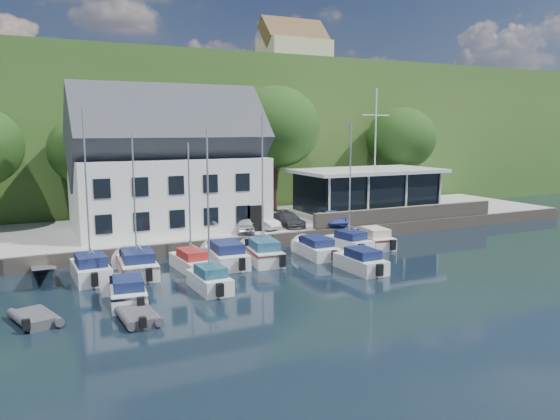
% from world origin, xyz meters
% --- Properties ---
extents(ground, '(180.00, 180.00, 0.00)m').
position_xyz_m(ground, '(0.00, 0.00, 0.00)').
color(ground, black).
rests_on(ground, ground).
extents(quay, '(60.00, 13.00, 1.00)m').
position_xyz_m(quay, '(0.00, 17.50, 0.50)').
color(quay, gray).
rests_on(quay, ground).
extents(quay_face, '(60.00, 0.30, 1.00)m').
position_xyz_m(quay_face, '(0.00, 11.00, 0.50)').
color(quay_face, '#685E53').
rests_on(quay_face, ground).
extents(hillside, '(160.00, 75.00, 16.00)m').
position_xyz_m(hillside, '(0.00, 62.00, 8.00)').
color(hillside, '#294F1D').
rests_on(hillside, ground).
extents(field_patch, '(50.00, 30.00, 0.30)m').
position_xyz_m(field_patch, '(8.00, 70.00, 16.15)').
color(field_patch, '#5D6834').
rests_on(field_patch, hillside).
extents(farmhouse, '(10.40, 7.00, 8.20)m').
position_xyz_m(farmhouse, '(22.00, 52.00, 20.10)').
color(farmhouse, '#BCB38C').
rests_on(farmhouse, hillside).
extents(harbor_building, '(14.40, 8.20, 8.70)m').
position_xyz_m(harbor_building, '(-7.00, 16.50, 5.35)').
color(harbor_building, silver).
rests_on(harbor_building, quay).
extents(club_pavilion, '(13.20, 7.20, 4.10)m').
position_xyz_m(club_pavilion, '(11.00, 16.00, 3.05)').
color(club_pavilion, black).
rests_on(club_pavilion, quay).
extents(seawall, '(18.00, 0.50, 1.20)m').
position_xyz_m(seawall, '(12.00, 11.40, 1.60)').
color(seawall, '#685E53').
rests_on(seawall, quay).
extents(gangway, '(1.20, 6.00, 1.40)m').
position_xyz_m(gangway, '(-16.50, 9.00, 0.00)').
color(gangway, silver).
rests_on(gangway, ground).
extents(car_silver, '(2.27, 3.54, 1.12)m').
position_xyz_m(car_silver, '(-2.32, 12.66, 1.56)').
color(car_silver, silver).
rests_on(car_silver, quay).
extents(car_white, '(2.13, 3.65, 1.14)m').
position_xyz_m(car_white, '(-0.61, 13.41, 1.57)').
color(car_white, silver).
rests_on(car_white, quay).
extents(car_dgrey, '(1.62, 3.89, 1.12)m').
position_xyz_m(car_dgrey, '(1.71, 13.37, 1.56)').
color(car_dgrey, '#2E2F33').
rests_on(car_dgrey, quay).
extents(car_blue, '(2.22, 3.76, 1.21)m').
position_xyz_m(car_blue, '(5.29, 12.57, 1.60)').
color(car_blue, '#33449C').
rests_on(car_blue, quay).
extents(flagpole, '(2.64, 0.20, 11.02)m').
position_xyz_m(flagpole, '(9.72, 13.07, 6.51)').
color(flagpole, silver).
rests_on(flagpole, quay).
extents(tree_1, '(6.54, 6.54, 8.94)m').
position_xyz_m(tree_1, '(-12.09, 22.14, 5.47)').
color(tree_1, '#17330F').
rests_on(tree_1, quay).
extents(tree_2, '(7.86, 7.86, 10.74)m').
position_xyz_m(tree_2, '(-3.76, 22.21, 6.37)').
color(tree_2, '#17330F').
rests_on(tree_2, quay).
extents(tree_3, '(8.55, 8.55, 11.69)m').
position_xyz_m(tree_3, '(4.62, 22.01, 6.85)').
color(tree_3, '#17330F').
rests_on(tree_3, quay).
extents(tree_5, '(7.27, 7.27, 9.94)m').
position_xyz_m(tree_5, '(19.03, 21.55, 5.97)').
color(tree_5, '#17330F').
rests_on(tree_5, quay).
extents(boat_r1_0, '(2.19, 5.82, 9.50)m').
position_xyz_m(boat_r1_0, '(-13.99, 7.64, 4.75)').
color(boat_r1_0, silver).
rests_on(boat_r1_0, ground).
extents(boat_r1_1, '(2.72, 6.67, 9.35)m').
position_xyz_m(boat_r1_1, '(-11.33, 7.68, 4.68)').
color(boat_r1_1, silver).
rests_on(boat_r1_1, ground).
extents(boat_r1_2, '(2.04, 5.91, 8.25)m').
position_xyz_m(boat_r1_2, '(-8.11, 7.22, 4.12)').
color(boat_r1_2, silver).
rests_on(boat_r1_2, ground).
extents(boat_r1_3, '(2.60, 6.71, 1.55)m').
position_xyz_m(boat_r1_3, '(-5.70, 7.62, 0.77)').
color(boat_r1_3, silver).
rests_on(boat_r1_3, ground).
extents(boat_r1_4, '(2.80, 6.36, 9.53)m').
position_xyz_m(boat_r1_4, '(-3.27, 7.16, 4.76)').
color(boat_r1_4, silver).
rests_on(boat_r1_4, ground).
extents(boat_r1_5, '(2.32, 6.21, 1.36)m').
position_xyz_m(boat_r1_5, '(0.73, 7.21, 0.68)').
color(boat_r1_5, silver).
rests_on(boat_r1_5, ground).
extents(boat_r1_6, '(2.61, 5.54, 8.86)m').
position_xyz_m(boat_r1_6, '(3.78, 7.71, 4.43)').
color(boat_r1_6, silver).
rests_on(boat_r1_6, ground).
extents(boat_r1_7, '(2.47, 5.78, 1.49)m').
position_xyz_m(boat_r1_7, '(6.00, 7.88, 0.74)').
color(boat_r1_7, silver).
rests_on(boat_r1_7, ground).
extents(boat_r2_0, '(2.47, 5.46, 1.36)m').
position_xyz_m(boat_r2_0, '(-12.84, 2.36, 0.68)').
color(boat_r2_0, silver).
rests_on(boat_r2_0, ground).
extents(boat_r2_1, '(1.87, 4.98, 8.58)m').
position_xyz_m(boat_r2_1, '(-8.41, 2.70, 4.29)').
color(boat_r2_1, silver).
rests_on(boat_r2_1, ground).
extents(boat_r2_3, '(2.01, 5.43, 1.43)m').
position_xyz_m(boat_r2_3, '(1.30, 2.55, 0.72)').
color(boat_r2_3, silver).
rests_on(boat_r2_3, ground).
extents(dinghy_0, '(2.41, 3.15, 0.65)m').
position_xyz_m(dinghy_0, '(-17.17, 1.22, 0.33)').
color(dinghy_0, '#393A3E').
rests_on(dinghy_0, ground).
extents(dinghy_1, '(1.81, 2.87, 0.65)m').
position_xyz_m(dinghy_1, '(-12.92, -0.61, 0.32)').
color(dinghy_1, '#393A3E').
rests_on(dinghy_1, ground).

